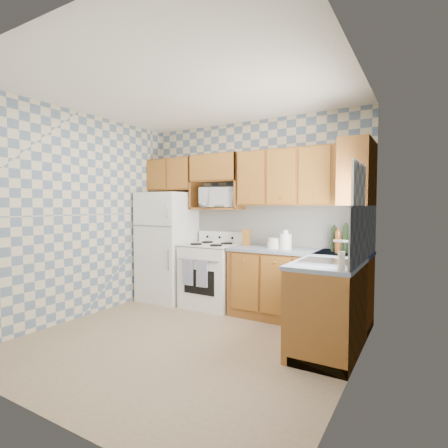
{
  "coord_description": "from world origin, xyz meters",
  "views": [
    {
      "loc": [
        2.25,
        -3.0,
        1.48
      ],
      "look_at": [
        0.05,
        0.75,
        1.25
      ],
      "focal_mm": 28.0,
      "sensor_mm": 36.0,
      "label": 1
    }
  ],
  "objects": [
    {
      "name": "food_containers",
      "position": [
        0.51,
        1.29,
        0.99
      ],
      "size": [
        0.2,
        0.2,
        0.13
      ],
      "primitive_type": null,
      "color": "beige",
      "rests_on": "countertop_back"
    },
    {
      "name": "refrigerator",
      "position": [
        -1.27,
        1.25,
        0.84
      ],
      "size": [
        0.75,
        0.7,
        1.68
      ],
      "primitive_type": "cube",
      "color": "white",
      "rests_on": "floor"
    },
    {
      "name": "backguard",
      "position": [
        -0.47,
        1.55,
        1.0
      ],
      "size": [
        0.76,
        0.08,
        0.17
      ],
      "primitive_type": "cube",
      "color": "white",
      "rests_on": "cooktop"
    },
    {
      "name": "countertop_back",
      "position": [
        0.82,
        1.3,
        0.9
      ],
      "size": [
        1.77,
        0.63,
        0.04
      ],
      "primitive_type": "cube",
      "color": "slate",
      "rests_on": "base_cabinets_back"
    },
    {
      "name": "knife_block",
      "position": [
        0.05,
        1.38,
        1.03
      ],
      "size": [
        0.13,
        0.13,
        0.23
      ],
      "primitive_type": "cube",
      "rotation": [
        0.0,
        0.0,
        0.24
      ],
      "color": "brown",
      "rests_on": "countertop_back"
    },
    {
      "name": "bottle_0",
      "position": [
        1.41,
        1.28,
        1.08
      ],
      "size": [
        0.07,
        0.07,
        0.33
      ],
      "primitive_type": "cylinder",
      "color": "black",
      "rests_on": "countertop_back"
    },
    {
      "name": "cooktop",
      "position": [
        -0.47,
        1.28,
        0.91
      ],
      "size": [
        0.76,
        0.65,
        0.02
      ],
      "primitive_type": "cube",
      "color": "silver",
      "rests_on": "stove_body"
    },
    {
      "name": "window",
      "position": [
        1.69,
        0.45,
        1.45
      ],
      "size": [
        0.02,
        0.66,
        0.86
      ],
      "primitive_type": "cube",
      "color": "white",
      "rests_on": "right_wall"
    },
    {
      "name": "bottle_2",
      "position": [
        1.56,
        1.32,
        1.06
      ],
      "size": [
        0.07,
        0.07,
        0.28
      ],
      "primitive_type": "cylinder",
      "color": "#582C11",
      "rests_on": "countertop_back"
    },
    {
      "name": "microwave_shelf",
      "position": [
        -0.47,
        1.44,
        1.44
      ],
      "size": [
        0.8,
        0.33,
        0.03
      ],
      "primitive_type": "cube",
      "color": "brown",
      "rests_on": "back_wall"
    },
    {
      "name": "backsplash_back",
      "position": [
        0.4,
        1.59,
        1.2
      ],
      "size": [
        2.6,
        0.02,
        0.56
      ],
      "primitive_type": "cube",
      "color": "white",
      "rests_on": "back_wall"
    },
    {
      "name": "soap_bottle",
      "position": [
        1.62,
        0.05,
        1.01
      ],
      "size": [
        0.06,
        0.06,
        0.17
      ],
      "primitive_type": "cylinder",
      "color": "beige",
      "rests_on": "countertop_right"
    },
    {
      "name": "upper_cabinets_back",
      "position": [
        0.82,
        1.44,
        1.85
      ],
      "size": [
        1.75,
        0.33,
        0.74
      ],
      "primitive_type": "cube",
      "color": "brown",
      "rests_on": "back_wall"
    },
    {
      "name": "sink",
      "position": [
        1.4,
        0.45,
        0.93
      ],
      "size": [
        0.48,
        0.4,
        0.03
      ],
      "primitive_type": "cube",
      "color": "#B7B7BC",
      "rests_on": "countertop_right"
    },
    {
      "name": "back_wall",
      "position": [
        0.0,
        1.6,
        1.35
      ],
      "size": [
        3.4,
        0.02,
        2.7
      ],
      "primitive_type": "cube",
      "color": "slate",
      "rests_on": "ground"
    },
    {
      "name": "base_cabinets_back",
      "position": [
        0.82,
        1.3,
        0.44
      ],
      "size": [
        1.75,
        0.6,
        0.88
      ],
      "primitive_type": "cube",
      "color": "brown",
      "rests_on": "floor"
    },
    {
      "name": "dish_towel_right",
      "position": [
        -0.41,
        0.93,
        0.55
      ],
      "size": [
        0.17,
        0.02,
        0.37
      ],
      "primitive_type": "cube",
      "color": "navy",
      "rests_on": "stove_body"
    },
    {
      "name": "electric_kettle",
      "position": [
        0.67,
        1.27,
        1.02
      ],
      "size": [
        0.15,
        0.15,
        0.19
      ],
      "primitive_type": "cylinder",
      "color": "white",
      "rests_on": "countertop_back"
    },
    {
      "name": "dish_towel_left",
      "position": [
        -0.65,
        0.93,
        0.55
      ],
      "size": [
        0.17,
        0.02,
        0.37
      ],
      "primitive_type": "cube",
      "color": "navy",
      "rests_on": "stove_body"
    },
    {
      "name": "floor",
      "position": [
        0.0,
        0.0,
        0.0
      ],
      "size": [
        3.4,
        3.4,
        0.0
      ],
      "primitive_type": "plane",
      "color": "#7E684F",
      "rests_on": "ground"
    },
    {
      "name": "bottle_1",
      "position": [
        1.51,
        1.22,
        1.07
      ],
      "size": [
        0.07,
        0.07,
        0.31
      ],
      "primitive_type": "cylinder",
      "color": "black",
      "rests_on": "countertop_back"
    },
    {
      "name": "countertop_right",
      "position": [
        1.4,
        0.8,
        0.9
      ],
      "size": [
        0.63,
        1.6,
        0.04
      ],
      "primitive_type": "cube",
      "color": "slate",
      "rests_on": "base_cabinets_right"
    },
    {
      "name": "right_wall",
      "position": [
        1.7,
        0.0,
        1.35
      ],
      "size": [
        0.02,
        3.2,
        2.7
      ],
      "primitive_type": "cube",
      "color": "slate",
      "rests_on": "ground"
    },
    {
      "name": "bottle_3",
      "position": [
        1.34,
        1.2,
        1.05
      ],
      "size": [
        0.07,
        0.07,
        0.26
      ],
      "primitive_type": "cylinder",
      "color": "#582C11",
      "rests_on": "countertop_back"
    },
    {
      "name": "bottle_4",
      "position": [
        1.26,
        1.34,
        1.07
      ],
      "size": [
        0.07,
        0.07,
        0.3
      ],
      "primitive_type": "cylinder",
      "color": "black",
      "rests_on": "countertop_back"
    },
    {
      "name": "upper_cabinets_fridge",
      "position": [
        -1.29,
        1.44,
        1.97
      ],
      "size": [
        0.82,
        0.33,
        0.5
      ],
      "primitive_type": "cube",
      "color": "brown",
      "rests_on": "back_wall"
    },
    {
      "name": "microwave",
      "position": [
        -0.44,
        1.43,
        1.6
      ],
      "size": [
        0.62,
        0.51,
        0.3
      ],
      "primitive_type": "imported",
      "rotation": [
        0.0,
        0.0,
        0.32
      ],
      "color": "white",
      "rests_on": "microwave_shelf"
    },
    {
      "name": "stove_body",
      "position": [
        -0.47,
        1.28,
        0.45
      ],
      "size": [
        0.76,
        0.65,
        0.9
      ],
      "primitive_type": "cube",
      "color": "white",
      "rests_on": "floor"
    },
    {
      "name": "base_cabinets_right",
      "position": [
        1.4,
        0.8,
        0.44
      ],
      "size": [
        0.6,
        1.6,
        0.88
      ],
      "primitive_type": "cube",
      "color": "brown",
      "rests_on": "floor"
    },
    {
      "name": "upper_cabinets_right",
      "position": [
        1.53,
        1.25,
        1.85
      ],
      "size": [
        0.33,
        0.7,
        0.74
      ],
      "primitive_type": "cube",
      "color": "brown",
      "rests_on": "right_wall"
    },
    {
      "name": "backsplash_right",
      "position": [
        1.69,
        0.8,
        1.2
      ],
      "size": [
        0.02,
        1.6,
        0.56
      ],
      "primitive_type": "cube",
      "color": "white",
      "rests_on": "right_wall"
    }
  ]
}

